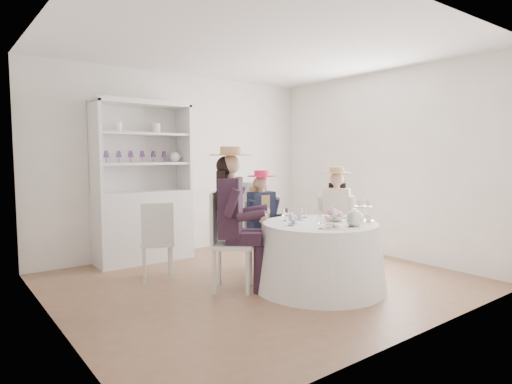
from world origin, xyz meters
TOP-DOWN VIEW (x-y plane):
  - ground at (0.00, 0.00)m, footprint 4.50×4.50m
  - ceiling at (0.00, 0.00)m, footprint 4.50×4.50m
  - wall_back at (0.00, 2.00)m, footprint 4.50×0.00m
  - wall_front at (0.00, -2.00)m, footprint 4.50×0.00m
  - wall_left at (-2.25, 0.00)m, footprint 0.00×4.50m
  - wall_right at (2.25, 0.00)m, footprint 0.00×4.50m
  - tea_table at (0.36, -0.60)m, footprint 1.48×1.48m
  - hutch at (-0.72, 1.77)m, footprint 1.51×1.00m
  - side_table at (1.20, 1.75)m, footprint 0.57×0.57m
  - hatbox at (1.20, 1.75)m, footprint 0.33×0.33m
  - guest_left at (-0.45, -0.08)m, footprint 0.67×0.66m
  - guest_mid at (0.31, 0.37)m, footprint 0.47×0.49m
  - guest_right at (1.19, -0.10)m, footprint 0.57×0.54m
  - spare_chair at (-0.97, 0.76)m, footprint 0.50×0.50m
  - teacup_a at (0.07, -0.48)m, footprint 0.10×0.10m
  - teacup_b at (0.31, -0.33)m, footprint 0.08×0.08m
  - teacup_c at (0.65, -0.48)m, footprint 0.10×0.10m
  - flower_bowl at (0.59, -0.62)m, footprint 0.31×0.31m
  - flower_arrangement at (0.59, -0.62)m, footprint 0.17×0.17m
  - table_teapot at (0.49, -0.98)m, footprint 0.26×0.19m
  - sandwich_plate at (0.19, -0.94)m, footprint 0.24×0.24m
  - cupcake_stand at (0.82, -0.83)m, footprint 0.25×0.25m
  - stemware_set at (0.36, -0.60)m, footprint 0.85×0.86m

SIDE VIEW (x-z plane):
  - ground at x=0.00m, z-range 0.00..0.00m
  - side_table at x=1.20m, z-range 0.00..0.70m
  - tea_table at x=0.36m, z-range 0.00..0.73m
  - spare_chair at x=-0.97m, z-range 0.03..0.97m
  - guest_mid at x=0.31m, z-range 0.09..1.38m
  - sandwich_plate at x=0.19m, z-range 0.72..0.78m
  - guest_right at x=1.19m, z-range 0.08..1.42m
  - flower_bowl at x=0.59m, z-range 0.74..0.79m
  - teacup_b at x=0.31m, z-range 0.74..0.80m
  - teacup_c at x=0.65m, z-range 0.74..0.80m
  - teacup_a at x=0.07m, z-range 0.74..0.80m
  - hutch at x=-0.72m, z-range -0.32..1.90m
  - stemware_set at x=0.36m, z-range 0.74..0.89m
  - flower_arrangement at x=0.59m, z-range 0.79..0.85m
  - table_teapot at x=0.49m, z-range 0.72..0.92m
  - cupcake_stand at x=0.82m, z-range 0.70..0.94m
  - hatbox at x=1.20m, z-range 0.70..1.03m
  - guest_left at x=-0.45m, z-range 0.10..1.68m
  - wall_back at x=0.00m, z-range -0.90..3.60m
  - wall_front at x=0.00m, z-range -0.90..3.60m
  - wall_left at x=-2.25m, z-range -0.90..3.60m
  - wall_right at x=2.25m, z-range -0.90..3.60m
  - ceiling at x=0.00m, z-range 2.70..2.70m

